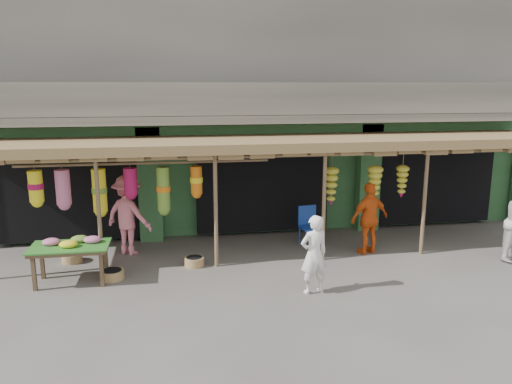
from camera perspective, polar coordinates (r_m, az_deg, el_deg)
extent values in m
plane|color=#514C47|center=(11.91, 2.66, -7.69)|extent=(80.00, 80.00, 0.00)
cube|color=gray|center=(16.15, -1.15, 15.54)|extent=(16.00, 6.00, 4.00)
cube|color=#2D6033|center=(16.47, -1.18, 3.26)|extent=(16.00, 5.70, 3.00)
cube|color=gray|center=(12.85, 1.19, 8.40)|extent=(16.00, 0.90, 0.22)
cube|color=gray|center=(12.44, 1.56, 10.58)|extent=(16.00, 0.10, 0.80)
cube|color=#2D6033|center=(13.27, 0.85, 7.00)|extent=(16.00, 0.35, 0.35)
cube|color=yellow|center=(13.21, -21.03, 5.74)|extent=(1.70, 0.06, 0.55)
cube|color=#B21414|center=(13.17, -21.06, 5.72)|extent=(1.30, 0.02, 0.30)
cube|color=black|center=(14.41, -19.85, 0.66)|extent=(3.60, 2.00, 2.50)
cube|color=black|center=(14.40, 0.12, 1.38)|extent=(3.60, 2.00, 2.50)
cube|color=black|center=(16.03, 18.02, 1.88)|extent=(3.60, 2.00, 2.50)
cube|color=#2D6033|center=(13.24, -12.04, 0.81)|extent=(0.60, 0.35, 3.00)
cube|color=#2D6033|center=(14.31, 12.72, 1.62)|extent=(0.60, 0.35, 3.00)
cylinder|color=brown|center=(11.18, -17.49, -2.60)|extent=(0.09, 0.09, 2.60)
cylinder|color=brown|center=(11.12, -4.62, -2.15)|extent=(0.09, 0.09, 2.60)
cylinder|color=brown|center=(11.61, 7.77, -1.62)|extent=(0.09, 0.09, 2.60)
cylinder|color=brown|center=(12.58, 18.69, -1.08)|extent=(0.09, 0.09, 2.60)
cylinder|color=brown|center=(11.07, 1.75, 4.15)|extent=(12.90, 0.08, 0.08)
cylinder|color=brown|center=(11.27, -12.53, 3.24)|extent=(5.50, 0.06, 0.06)
cube|color=brown|center=(12.16, 1.86, 5.72)|extent=(14.00, 2.70, 0.22)
cube|color=#4E3C28|center=(10.99, -24.04, -8.57)|extent=(0.08, 0.08, 0.70)
cube|color=#4E3C28|center=(10.72, -17.22, -8.55)|extent=(0.08, 0.08, 0.70)
cube|color=#4E3C28|center=(11.58, -23.24, -7.46)|extent=(0.08, 0.08, 0.70)
cube|color=#4E3C28|center=(11.33, -16.78, -7.40)|extent=(0.08, 0.08, 0.70)
cube|color=#4E3C28|center=(11.01, -20.50, -6.08)|extent=(1.53, 0.89, 0.07)
cube|color=#26661E|center=(11.00, -20.52, -5.81)|extent=(1.59, 0.94, 0.03)
ellipsoid|color=#CF6796|center=(11.16, -22.36, -5.29)|extent=(0.37, 0.30, 0.15)
ellipsoid|color=yellow|center=(10.87, -20.66, -5.60)|extent=(0.37, 0.30, 0.15)
ellipsoid|color=#CF6796|center=(11.02, -18.20, -5.19)|extent=(0.37, 0.30, 0.15)
ellipsoid|color=olive|center=(11.15, -19.51, -5.09)|extent=(0.37, 0.30, 0.15)
cylinder|color=navy|center=(12.61, 5.72, -5.51)|extent=(0.04, 0.04, 0.46)
cylinder|color=navy|center=(12.77, 7.43, -5.32)|extent=(0.04, 0.04, 0.46)
cylinder|color=navy|center=(12.97, 5.00, -4.99)|extent=(0.04, 0.04, 0.46)
cylinder|color=navy|center=(13.13, 6.67, -4.81)|extent=(0.04, 0.04, 0.46)
cube|color=navy|center=(12.79, 6.23, -4.08)|extent=(0.54, 0.54, 0.06)
cube|color=navy|center=(12.92, 5.85, -2.64)|extent=(0.48, 0.11, 0.52)
cylinder|color=olive|center=(12.45, -20.27, -7.09)|extent=(0.53, 0.53, 0.19)
cylinder|color=#986644|center=(11.15, -16.12, -9.06)|extent=(0.57, 0.57, 0.19)
cylinder|color=#A3824C|center=(11.54, -7.07, -7.89)|extent=(0.57, 0.57, 0.20)
imported|color=white|center=(9.88, 6.64, -7.10)|extent=(0.65, 0.50, 1.59)
imported|color=#E15715|center=(12.37, 12.84, -2.95)|extent=(1.11, 0.69, 1.76)
imported|color=pink|center=(12.42, -14.38, -2.55)|extent=(1.44, 1.30, 1.94)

